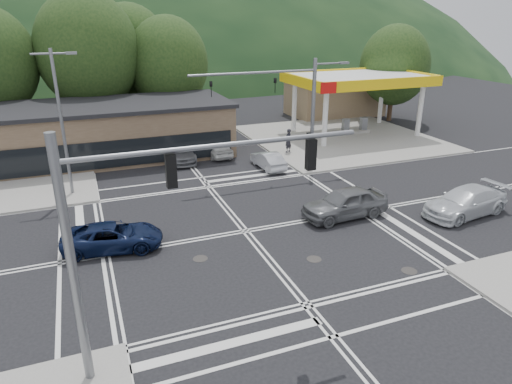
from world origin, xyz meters
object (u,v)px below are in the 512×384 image
object	(u,v)px
car_grey_center	(345,203)
car_queue_a	(268,160)
car_northbound	(179,150)
car_blue_west	(113,237)
car_silver_east	(466,202)
pedestrian	(288,141)
car_queue_b	(216,147)

from	to	relation	value
car_grey_center	car_queue_a	world-z (taller)	car_grey_center
car_northbound	car_blue_west	bearing A→B (deg)	-110.44
car_queue_a	car_blue_west	bearing A→B (deg)	34.59
car_silver_east	pedestrian	distance (m)	15.51
car_grey_center	car_queue_b	world-z (taller)	car_grey_center
car_queue_b	car_blue_west	bearing A→B (deg)	52.63
car_grey_center	car_queue_b	xyz separation A→B (m)	(-3.32, 14.30, -0.12)
car_silver_east	car_queue_a	distance (m)	14.02
car_blue_west	car_queue_b	size ratio (longest dim) A/B	1.12
car_queue_a	car_queue_b	world-z (taller)	car_queue_b
car_blue_west	pedestrian	size ratio (longest dim) A/B	2.45
car_blue_west	car_grey_center	world-z (taller)	car_grey_center
pedestrian	car_blue_west	bearing A→B (deg)	9.60
car_northbound	pedestrian	bearing A→B (deg)	-6.30
car_northbound	pedestrian	size ratio (longest dim) A/B	2.78
pedestrian	car_northbound	bearing A→B (deg)	-39.33
car_grey_center	car_silver_east	xyz separation A→B (m)	(6.63, -2.22, -0.06)
car_silver_east	pedestrian	bearing A→B (deg)	-171.23
car_queue_b	car_silver_east	bearing A→B (deg)	118.22
car_blue_west	car_grey_center	xyz separation A→B (m)	(12.61, -0.80, 0.19)
car_queue_a	pedestrian	xyz separation A→B (m)	(3.01, 2.92, 0.49)
car_grey_center	car_queue_b	size ratio (longest dim) A/B	1.17
car_blue_west	car_queue_a	distance (m)	14.98
car_grey_center	pedestrian	bearing A→B (deg)	166.21
car_grey_center	car_silver_east	world-z (taller)	car_grey_center
car_grey_center	car_northbound	size ratio (longest dim) A/B	0.92
car_blue_west	car_northbound	world-z (taller)	car_northbound
car_queue_b	car_northbound	world-z (taller)	car_northbound
car_silver_east	car_northbound	xyz separation A→B (m)	(-13.03, 16.55, -0.00)
car_queue_a	car_northbound	world-z (taller)	car_northbound
car_grey_center	pedestrian	xyz separation A→B (m)	(2.39, 12.69, 0.27)
car_queue_a	car_queue_b	bearing A→B (deg)	-61.44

